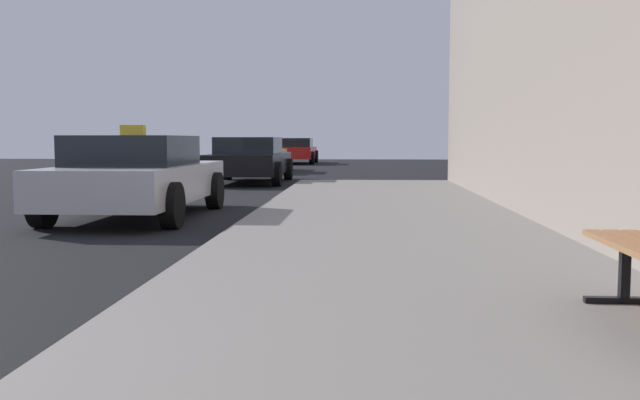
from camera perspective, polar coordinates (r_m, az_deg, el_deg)
car_silver at (r=11.20m, az=-14.66°, el=1.91°), size 2.03×4.34×1.43m
car_black at (r=19.60m, az=-5.74°, el=3.30°), size 2.06×4.50×1.27m
car_yellow at (r=26.50m, az=-5.19°, el=3.73°), size 2.04×4.49×1.27m
car_red at (r=35.08m, az=-1.95°, el=4.05°), size 1.99×4.57×1.27m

